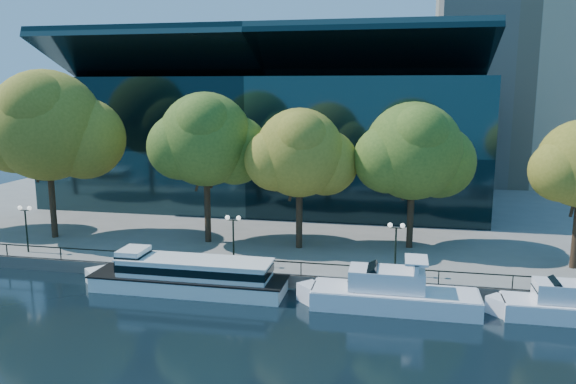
% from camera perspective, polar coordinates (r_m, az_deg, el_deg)
% --- Properties ---
extents(ground, '(160.00, 160.00, 0.00)m').
position_cam_1_polar(ground, '(41.09, -6.50, -10.66)').
color(ground, black).
rests_on(ground, ground).
extents(promenade, '(90.00, 67.08, 1.00)m').
position_cam_1_polar(promenade, '(75.14, 2.00, -0.47)').
color(promenade, slate).
rests_on(promenade, ground).
extents(railing, '(88.20, 0.08, 0.99)m').
position_cam_1_polar(railing, '(43.38, -5.23, -6.77)').
color(railing, black).
rests_on(railing, promenade).
extents(convention_building, '(50.00, 24.57, 21.43)m').
position_cam_1_polar(convention_building, '(70.33, -1.80, 5.37)').
color(convention_building, black).
rests_on(convention_building, ground).
extents(tour_boat, '(15.89, 3.55, 3.02)m').
position_cam_1_polar(tour_boat, '(42.51, -10.56, -8.21)').
color(tour_boat, white).
rests_on(tour_boat, ground).
extents(cruiser_near, '(12.44, 3.20, 3.60)m').
position_cam_1_polar(cruiser_near, '(39.31, 10.04, -10.01)').
color(cruiser_near, white).
rests_on(cruiser_near, ground).
extents(cruiser_far, '(9.69, 2.69, 3.17)m').
position_cam_1_polar(cruiser_far, '(41.15, 26.37, -10.20)').
color(cruiser_far, white).
rests_on(cruiser_far, ground).
extents(tree_1, '(12.59, 10.32, 15.50)m').
position_cam_1_polar(tree_1, '(55.56, -23.18, 6.01)').
color(tree_1, black).
rests_on(tree_1, promenade).
extents(tree_2, '(10.40, 8.53, 13.51)m').
position_cam_1_polar(tree_2, '(50.19, -8.20, 5.11)').
color(tree_2, black).
rests_on(tree_2, promenade).
extents(tree_3, '(9.52, 7.80, 12.19)m').
position_cam_1_polar(tree_3, '(47.82, 1.34, 3.80)').
color(tree_3, black).
rests_on(tree_3, promenade).
extents(tree_4, '(10.46, 8.58, 12.70)m').
position_cam_1_polar(tree_4, '(49.08, 12.78, 3.86)').
color(tree_4, black).
rests_on(tree_4, promenade).
extents(lamp_0, '(1.26, 0.36, 4.03)m').
position_cam_1_polar(lamp_0, '(52.41, -25.11, -2.41)').
color(lamp_0, black).
rests_on(lamp_0, promenade).
extents(lamp_1, '(1.26, 0.36, 4.03)m').
position_cam_1_polar(lamp_1, '(44.15, -5.59, -3.72)').
color(lamp_1, black).
rests_on(lamp_1, promenade).
extents(lamp_2, '(1.26, 0.36, 4.03)m').
position_cam_1_polar(lamp_2, '(42.31, 10.91, -4.49)').
color(lamp_2, black).
rests_on(lamp_2, promenade).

